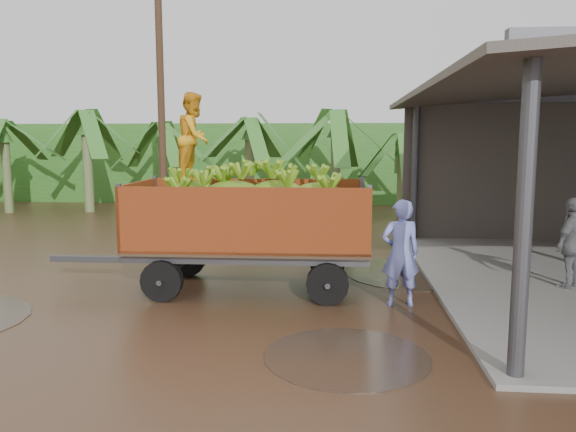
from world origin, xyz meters
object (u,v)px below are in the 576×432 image
Objects in this scene: man_grey at (572,245)px; utility_pole at (161,99)px; banana_trailer at (249,219)px; man_blue at (400,253)px.

utility_pole is at bearing -78.93° from man_grey.
banana_trailer is 9.71m from utility_pole.
man_blue is at bearing -52.13° from utility_pole.
banana_trailer reaches higher than man_blue.
utility_pole reaches higher than banana_trailer.
banana_trailer reaches higher than man_grey.
man_grey is 13.48m from utility_pole.
man_grey is at bearing -169.45° from man_blue.
man_grey is (6.15, 0.36, -0.47)m from banana_trailer.
man_blue is 0.22× the size of utility_pole.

